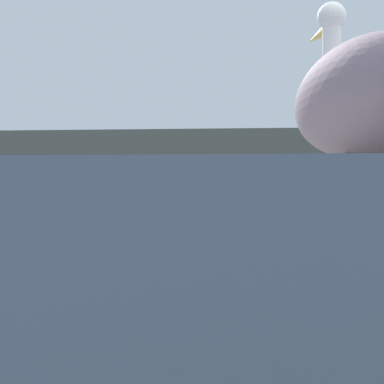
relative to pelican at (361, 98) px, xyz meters
The scene contains 4 objects.
hillside_backdrop 68.28m from the pelican, 89.43° to the left, with size 140.00×17.94×8.53m, color #7F755B.
pier_dock 0.80m from the pelican, 81.23° to the right, with size 3.55×3.03×0.89m, color gray.
pelican is the anchor object (origin of this frame).
fishing_boat_green 38.76m from the pelican, 81.38° to the left, with size 6.82×3.51×4.42m.
Camera 1 is at (-1.21, -3.04, 0.82)m, focal length 53.58 mm.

